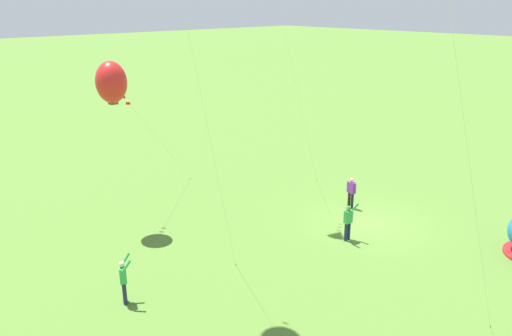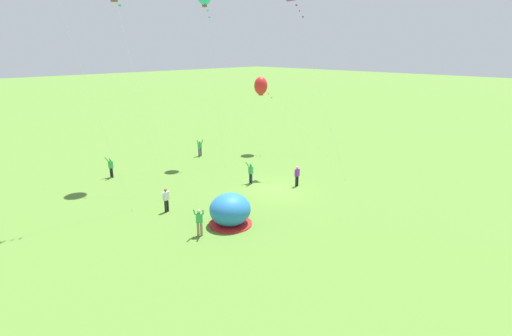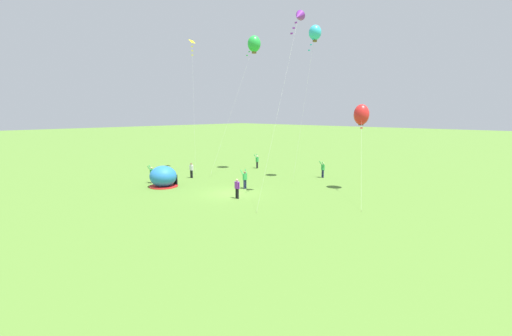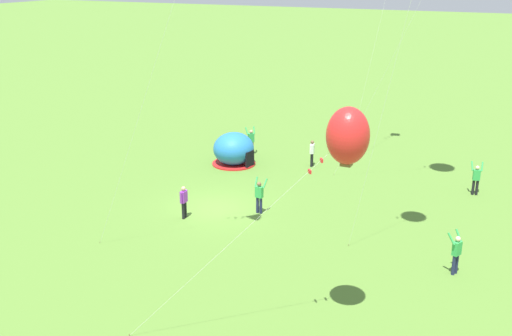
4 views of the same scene
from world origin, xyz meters
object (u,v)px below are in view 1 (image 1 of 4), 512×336
kite_red (111,82)px  person_arms_raised (124,279)px  person_center_field (348,220)px  person_strolling (351,191)px

kite_red → person_arms_raised: bearing=151.6°
person_arms_raised → person_center_field: size_ratio=1.00×
person_strolling → person_arms_raised: size_ratio=0.91×
person_arms_raised → person_center_field: (-2.43, -10.10, -0.00)m
kite_red → person_strolling: bearing=-121.2°
person_arms_raised → kite_red: kite_red is taller
person_strolling → kite_red: 13.31m
person_strolling → person_arms_raised: 13.29m
person_center_field → person_strolling: bearing=-55.1°
person_strolling → person_arms_raised: (0.22, 13.29, 0.03)m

